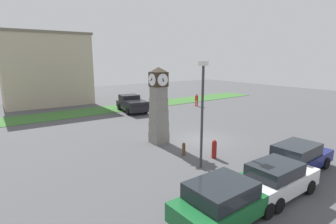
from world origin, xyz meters
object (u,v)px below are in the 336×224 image
bollard_mid_row (184,149)px  pickup_truck (132,104)px  clock_tower (159,107)px  car_by_building (298,157)px  bollard_near_tower (214,149)px  pedestrian_crossing_lot (197,99)px  street_lamp_near_road (202,107)px  car_navy_sedan (225,200)px  car_near_tower (277,179)px

bollard_mid_row → pickup_truck: 14.66m
clock_tower → car_by_building: 9.28m
bollard_near_tower → pedestrian_crossing_lot: 17.74m
clock_tower → street_lamp_near_road: size_ratio=0.92×
bollard_near_tower → pedestrian_crossing_lot: (11.08, 13.85, 0.31)m
car_navy_sedan → street_lamp_near_road: bearing=57.2°
bollard_near_tower → car_by_building: bearing=-59.6°
street_lamp_near_road → bollard_near_tower: bearing=18.4°
bollard_near_tower → street_lamp_near_road: bearing=-161.6°
pickup_truck → pedestrian_crossing_lot: pickup_truck is taller
car_navy_sedan → street_lamp_near_road: size_ratio=0.74×
clock_tower → bollard_near_tower: clock_tower is taller
bollard_mid_row → car_navy_sedan: car_navy_sedan is taller
car_near_tower → pedestrian_crossing_lot: 22.19m
bollard_mid_row → pickup_truck: size_ratio=0.16×
bollard_near_tower → pickup_truck: bearing=80.0°
bollard_near_tower → street_lamp_near_road: size_ratio=0.20×
clock_tower → pickup_truck: size_ratio=1.02×
street_lamp_near_road → clock_tower: bearing=83.7°
bollard_near_tower → car_by_building: 4.58m
bollard_near_tower → clock_tower: bearing=103.0°
bollard_mid_row → street_lamp_near_road: size_ratio=0.14×
car_near_tower → car_by_building: size_ratio=0.88×
clock_tower → bollard_mid_row: size_ratio=6.53×
bollard_near_tower → car_navy_sedan: 6.33m
bollard_mid_row → car_by_building: bearing=-56.9°
car_navy_sedan → pedestrian_crossing_lot: (15.34, 18.52, 0.09)m
bollard_near_tower → car_by_building: car_by_building is taller
street_lamp_near_road → car_near_tower: bearing=-82.0°
bollard_mid_row → car_near_tower: 6.24m
pickup_truck → pedestrian_crossing_lot: size_ratio=3.37×
car_by_building → car_near_tower: bearing=-166.1°
car_by_building → pedestrian_crossing_lot: pedestrian_crossing_lot is taller
car_near_tower → pedestrian_crossing_lot: pedestrian_crossing_lot is taller
car_navy_sedan → pedestrian_crossing_lot: 24.05m
car_near_tower → bollard_mid_row: bearing=91.9°
clock_tower → street_lamp_near_road: street_lamp_near_road is taller
bollard_near_tower → pickup_truck: 15.81m
car_near_tower → car_by_building: car_near_tower is taller
car_navy_sedan → car_by_building: 6.62m
pickup_truck → bollard_mid_row: bearing=-105.6°
bollard_mid_row → pedestrian_crossing_lot: size_ratio=0.53×
car_by_building → pedestrian_crossing_lot: (8.76, 17.80, 0.11)m
street_lamp_near_road → pedestrian_crossing_lot: bearing=48.6°
clock_tower → street_lamp_near_road: 5.11m
car_by_building → car_navy_sedan: bearing=-173.7°
clock_tower → bollard_near_tower: bearing=-77.0°
car_navy_sedan → car_by_building: (6.58, 0.72, -0.03)m
clock_tower → car_navy_sedan: size_ratio=1.25×
clock_tower → car_near_tower: (0.04, -9.26, -1.86)m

